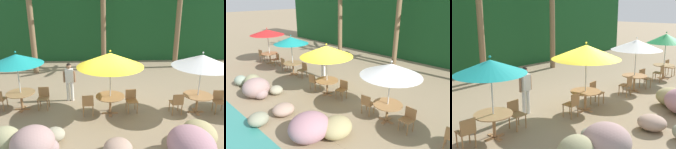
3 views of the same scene
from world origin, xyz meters
TOP-DOWN VIEW (x-y plane):
  - ground_plane at (0.00, 0.00)m, footprint 120.00×120.00m
  - terrace_deck at (0.00, 0.00)m, footprint 18.00×5.20m
  - foliage_backdrop at (0.00, 9.00)m, footprint 28.00×2.40m
  - rock_seawall at (-0.41, -2.89)m, footprint 15.51×2.74m
  - umbrella_teal at (-3.74, 0.18)m, footprint 2.01×2.01m
  - dining_table_teal at (-3.74, 0.18)m, footprint 1.10×1.10m
  - chair_teal_seaward at (-2.89, 0.30)m, footprint 0.44×0.44m
  - umbrella_yellow at (-0.22, -0.28)m, footprint 2.45×2.45m
  - dining_table_yellow at (-0.22, -0.28)m, footprint 1.10×1.10m
  - chair_yellow_seaward at (0.61, -0.09)m, footprint 0.47×0.48m
  - chair_yellow_inland at (-1.06, -0.43)m, footprint 0.45×0.45m
  - umbrella_white at (3.15, -0.32)m, footprint 2.20×2.20m
  - dining_table_white at (3.15, -0.32)m, footprint 1.10×1.10m
  - chair_white_seaward at (4.00, -0.32)m, footprint 0.47×0.47m
  - chair_white_inland at (2.31, -0.46)m, footprint 0.45×0.46m
  - palm_tree_nearest at (-4.57, 5.13)m, footprint 3.07×3.00m
  - waiter_in_white at (-1.93, 1.00)m, footprint 0.52×0.24m

SIDE VIEW (x-z plane):
  - ground_plane at x=0.00m, z-range 0.00..0.00m
  - terrace_deck at x=0.00m, z-range 0.00..0.01m
  - rock_seawall at x=-0.41m, z-range -0.10..0.84m
  - chair_teal_seaward at x=-2.89m, z-range 0.08..0.95m
  - chair_yellow_seaward at x=0.61m, z-range 0.08..0.95m
  - chair_yellow_inland at x=-1.06m, z-range 0.08..0.95m
  - chair_white_seaward at x=4.00m, z-range 0.08..0.95m
  - chair_white_inland at x=2.31m, z-range 0.08..0.95m
  - dining_table_teal at x=-3.74m, z-range 0.24..0.98m
  - dining_table_yellow at x=-0.22m, z-range 0.24..0.98m
  - dining_table_white at x=3.15m, z-range 0.24..0.98m
  - waiter_in_white at x=-1.93m, z-range 0.14..1.84m
  - umbrella_teal at x=-3.74m, z-range 0.89..3.30m
  - umbrella_white at x=3.15m, z-range 0.88..3.31m
  - umbrella_yellow at x=-0.22m, z-range 0.90..3.42m
  - foliage_backdrop at x=0.00m, z-range 0.00..6.00m
  - palm_tree_nearest at x=-4.57m, z-range 1.09..6.95m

